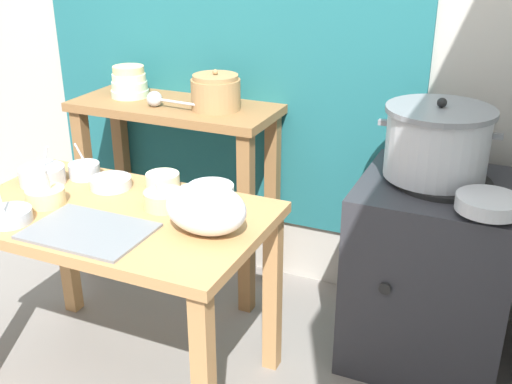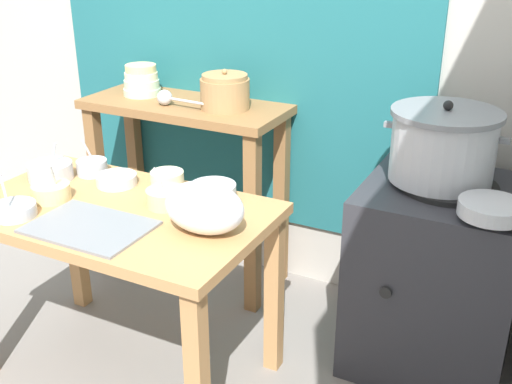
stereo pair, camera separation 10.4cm
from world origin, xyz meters
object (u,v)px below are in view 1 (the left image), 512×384
(back_shelf_table, at_px, (176,149))
(plastic_bag, at_px, (206,209))
(wide_pan, at_px, (489,204))
(bowl_stack_enamel, at_px, (129,83))
(serving_tray, at_px, (89,231))
(prep_bowl_6, at_px, (211,193))
(steamer_pot, at_px, (437,142))
(prep_table, at_px, (116,239))
(prep_bowl_4, at_px, (164,199))
(prep_bowl_0, at_px, (163,181))
(prep_bowl_1, at_px, (111,182))
(prep_bowl_7, at_px, (84,170))
(prep_bowl_5, at_px, (46,196))
(prep_bowl_2, at_px, (42,175))
(ladle, at_px, (156,99))
(clay_pot, at_px, (216,92))
(stove_block, at_px, (431,271))
(prep_bowl_3, at_px, (9,215))

(back_shelf_table, bearing_deg, plastic_bag, -53.31)
(wide_pan, bearing_deg, bowl_stack_enamel, 167.31)
(serving_tray, height_order, prep_bowl_6, prep_bowl_6)
(back_shelf_table, xyz_separation_m, steamer_pot, (1.19, -0.11, 0.24))
(prep_table, xyz_separation_m, prep_bowl_4, (0.15, 0.10, 0.14))
(prep_bowl_6, bearing_deg, prep_bowl_0, 173.05)
(prep_bowl_1, relative_size, prep_bowl_7, 1.03)
(wide_pan, bearing_deg, back_shelf_table, 166.17)
(back_shelf_table, bearing_deg, prep_bowl_5, -94.91)
(prep_bowl_1, bearing_deg, steamer_pot, 22.49)
(steamer_pot, relative_size, prep_bowl_0, 3.48)
(wide_pan, bearing_deg, prep_bowl_2, -169.26)
(back_shelf_table, xyz_separation_m, ladle, (-0.04, -0.08, 0.26))
(prep_table, bearing_deg, prep_bowl_7, 143.48)
(back_shelf_table, bearing_deg, prep_bowl_1, -84.57)
(bowl_stack_enamel, relative_size, plastic_bag, 0.64)
(back_shelf_table, height_order, wide_pan, back_shelf_table)
(clay_pot, bearing_deg, steamer_pot, -6.43)
(prep_table, bearing_deg, ladle, 109.10)
(back_shelf_table, height_order, prep_bowl_1, back_shelf_table)
(prep_table, relative_size, steamer_pot, 2.46)
(prep_bowl_2, distance_m, prep_bowl_7, 0.16)
(clay_pot, bearing_deg, prep_bowl_7, -120.84)
(stove_block, distance_m, prep_bowl_0, 1.12)
(steamer_pot, height_order, prep_bowl_1, steamer_pot)
(prep_bowl_5, bearing_deg, prep_bowl_3, -94.48)
(prep_bowl_4, distance_m, prep_bowl_5, 0.43)
(prep_bowl_0, xyz_separation_m, prep_bowl_1, (-0.19, -0.07, -0.01))
(stove_block, xyz_separation_m, ladle, (-1.28, 0.05, 0.55))
(prep_bowl_1, bearing_deg, bowl_stack_enamel, 117.08)
(bowl_stack_enamel, bearing_deg, ladle, -26.01)
(wide_pan, bearing_deg, serving_tray, -154.21)
(clay_pot, relative_size, prep_bowl_3, 1.44)
(stove_block, xyz_separation_m, clay_pot, (-1.02, 0.13, 0.59))
(prep_bowl_0, bearing_deg, prep_bowl_2, -163.10)
(stove_block, xyz_separation_m, prep_bowl_2, (-1.45, -0.53, 0.37))
(back_shelf_table, distance_m, prep_bowl_2, 0.69)
(plastic_bag, xyz_separation_m, prep_bowl_4, (-0.23, 0.11, -0.05))
(prep_bowl_2, height_order, prep_bowl_4, prep_bowl_2)
(bowl_stack_enamel, relative_size, prep_bowl_6, 1.05)
(ladle, xyz_separation_m, prep_bowl_1, (0.10, -0.51, -0.19))
(prep_bowl_1, relative_size, prep_bowl_6, 0.92)
(stove_block, height_order, prep_bowl_4, prep_bowl_4)
(stove_block, distance_m, serving_tray, 1.34)
(clay_pot, bearing_deg, ladle, -163.94)
(back_shelf_table, height_order, serving_tray, back_shelf_table)
(steamer_pot, xyz_separation_m, prep_bowl_4, (-0.85, -0.54, -0.16))
(back_shelf_table, relative_size, bowl_stack_enamel, 5.37)
(plastic_bag, relative_size, prep_bowl_5, 1.91)
(plastic_bag, relative_size, wide_pan, 1.29)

